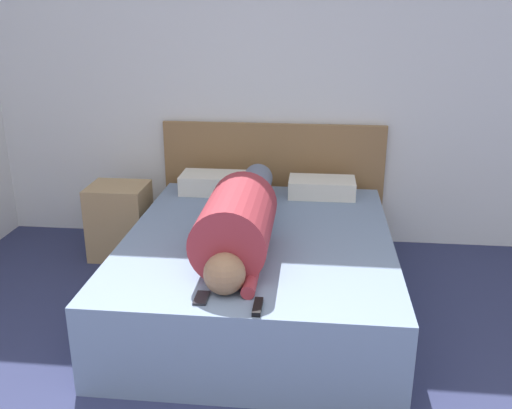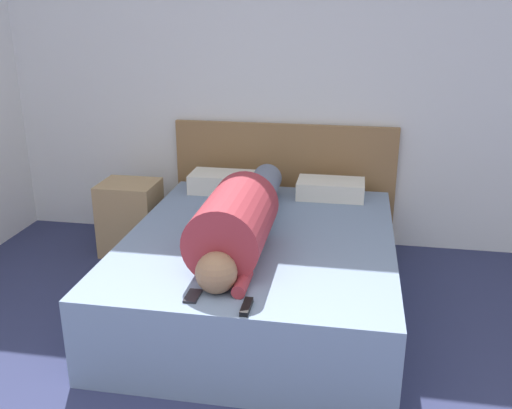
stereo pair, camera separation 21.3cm
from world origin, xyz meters
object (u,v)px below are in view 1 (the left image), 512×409
(tv_remote, at_px, (258,307))
(cell_phone, at_px, (202,298))
(pillow_second, at_px, (322,187))
(bed, at_px, (258,271))
(person_lying, at_px, (240,219))
(pillow_near_headboard, at_px, (215,183))
(nightstand, at_px, (120,221))

(tv_remote, xyz_separation_m, cell_phone, (-0.28, 0.07, -0.01))
(cell_phone, bearing_deg, pillow_second, 70.51)
(bed, xyz_separation_m, tv_remote, (0.09, -0.90, 0.26))
(person_lying, relative_size, pillow_near_headboard, 3.37)
(cell_phone, bearing_deg, tv_remote, -13.30)
(bed, xyz_separation_m, cell_phone, (-0.19, -0.83, 0.25))
(nightstand, distance_m, pillow_near_headboard, 0.78)
(person_lying, relative_size, cell_phone, 13.18)
(tv_remote, distance_m, cell_phone, 0.29)
(nightstand, relative_size, person_lying, 0.33)
(nightstand, relative_size, pillow_second, 1.16)
(pillow_second, relative_size, tv_remote, 3.22)
(nightstand, xyz_separation_m, pillow_second, (1.51, 0.12, 0.28))
(nightstand, bearing_deg, pillow_near_headboard, 9.85)
(person_lying, distance_m, pillow_near_headboard, 1.04)
(nightstand, bearing_deg, cell_phone, -58.15)
(bed, relative_size, pillow_near_headboard, 3.87)
(person_lying, bearing_deg, bed, 63.98)
(pillow_near_headboard, distance_m, tv_remote, 1.77)
(bed, relative_size, tv_remote, 13.14)
(bed, distance_m, nightstand, 1.31)
(cell_phone, bearing_deg, nightstand, 121.85)
(person_lying, relative_size, tv_remote, 11.43)
(pillow_near_headboard, xyz_separation_m, pillow_second, (0.79, -0.00, -0.01))
(nightstand, xyz_separation_m, cell_phone, (0.94, -1.51, 0.22))
(pillow_near_headboard, relative_size, pillow_second, 1.05)
(bed, bearing_deg, nightstand, 149.07)
(person_lying, height_order, tv_remote, person_lying)
(nightstand, distance_m, cell_phone, 1.79)
(nightstand, relative_size, tv_remote, 3.73)
(pillow_second, distance_m, cell_phone, 1.73)
(nightstand, distance_m, person_lying, 1.40)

